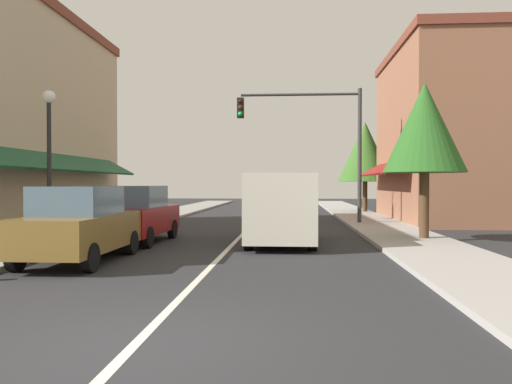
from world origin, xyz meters
TOP-DOWN VIEW (x-y plane):
  - ground_plane at (0.00, 18.00)m, footprint 80.00×80.00m
  - sidewalk_left at (-5.50, 18.00)m, footprint 2.60×56.00m
  - sidewalk_right at (5.50, 18.00)m, footprint 2.60×56.00m
  - lane_center_stripe at (0.00, 18.00)m, footprint 0.14×52.00m
  - storefront_right_block at (9.77, 20.00)m, footprint 7.25×10.20m
  - parked_car_nearest_left at (-3.15, 5.87)m, footprint 1.79×4.10m
  - parked_car_second_left at (-3.05, 9.90)m, footprint 1.87×4.15m
  - van_in_lane at (1.47, 9.97)m, footprint 2.02×5.19m
  - traffic_signal_mast_arm at (2.94, 17.27)m, footprint 5.54×0.50m
  - street_lamp_left_near at (-4.98, 8.16)m, footprint 0.36×0.36m
  - tree_right_near at (5.96, 10.78)m, footprint 2.58×2.58m
  - tree_right_far at (6.35, 26.58)m, footprint 3.38×3.38m

SIDE VIEW (x-z plane):
  - ground_plane at x=0.00m, z-range 0.00..0.00m
  - lane_center_stripe at x=0.00m, z-range 0.00..0.01m
  - sidewalk_left at x=-5.50m, z-range 0.00..0.12m
  - sidewalk_right at x=5.50m, z-range 0.00..0.12m
  - parked_car_nearest_left at x=-3.15m, z-range -0.01..1.76m
  - parked_car_second_left at x=-3.05m, z-range -0.01..1.76m
  - van_in_lane at x=1.47m, z-range 0.09..2.21m
  - street_lamp_left_near at x=-4.98m, z-range 0.80..5.24m
  - tree_right_near at x=5.96m, z-range 1.07..6.09m
  - tree_right_far at x=6.35m, z-range 0.98..6.68m
  - traffic_signal_mast_arm at x=2.94m, z-range 1.13..7.21m
  - storefront_right_block at x=9.77m, z-range 0.00..8.52m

